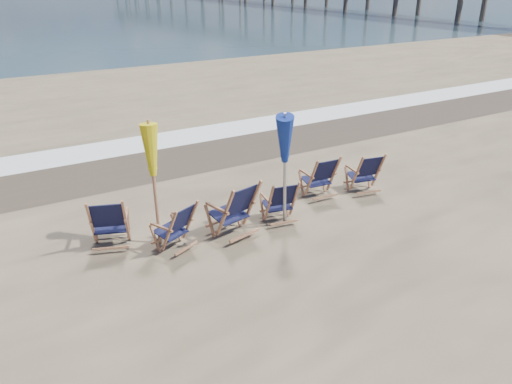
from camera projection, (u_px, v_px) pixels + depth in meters
surf_foam at (143, 143)px, 13.46m from camera, size 200.00×1.40×0.01m
wet_sand_strip at (162, 160)px, 12.27m from camera, size 200.00×2.60×0.00m
beach_chair_0 at (126, 223)px, 8.16m from camera, size 0.82×0.87×0.97m
beach_chair_1 at (191, 222)px, 8.29m from camera, size 0.78×0.81×0.88m
beach_chair_2 at (252, 205)px, 8.64m from camera, size 0.85×0.91×1.08m
beach_chair_3 at (295, 201)px, 9.04m from camera, size 0.66×0.72×0.88m
beach_chair_4 at (334, 175)px, 10.08m from camera, size 0.65×0.72×0.95m
beach_chair_5 at (379, 172)px, 10.28m from camera, size 0.70×0.76×0.93m
umbrella_yellow at (152, 158)px, 7.96m from camera, size 0.30×0.30×2.05m
umbrella_blue at (286, 139)px, 8.22m from camera, size 0.30×0.30×2.26m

